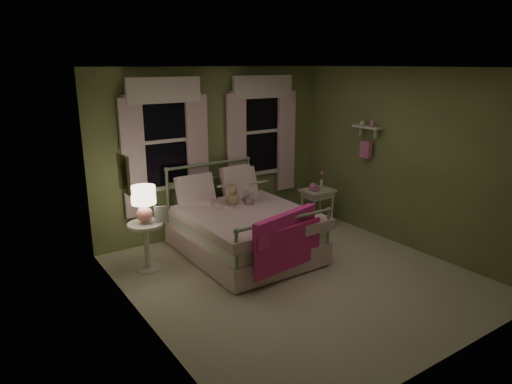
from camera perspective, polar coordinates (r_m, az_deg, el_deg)
room_shell at (r=5.55m, az=5.46°, el=1.70°), size 4.20×4.20×4.20m
bed at (r=6.50m, az=-1.63°, el=-4.61°), size 1.58×2.04×1.18m
pink_throw at (r=5.64m, az=3.87°, el=-5.38°), size 1.10×0.36×0.71m
child_left at (r=6.54m, az=-5.82°, el=1.05°), size 0.36×0.30×0.84m
child_right at (r=6.83m, az=-1.67°, el=1.17°), size 0.40×0.35×0.70m
book_left at (r=6.33m, az=-4.74°, el=0.35°), size 0.23×0.17×0.26m
book_right at (r=6.63m, az=-0.51°, el=0.72°), size 0.22×0.15×0.26m
teddy_bear at (r=6.59m, az=-2.97°, el=-0.54°), size 0.24×0.20×0.32m
nightstand_left at (r=6.17m, az=-13.54°, el=-5.82°), size 0.46×0.46×0.65m
table_lamp at (r=5.99m, az=-13.86°, el=-1.05°), size 0.31×0.31×0.48m
book_nightstand at (r=6.04m, az=-12.53°, el=-3.77°), size 0.23×0.26×0.02m
nightstand_right at (r=7.56m, az=7.70°, el=-0.42°), size 0.50×0.40×0.64m
pink_toy at (r=7.45m, az=7.19°, el=0.62°), size 0.14×0.19×0.14m
bud_vase at (r=7.61m, az=8.19°, el=1.54°), size 0.06×0.06×0.28m
window_left at (r=6.77m, az=-11.25°, el=6.82°), size 1.34×0.13×1.96m
window_right at (r=7.59m, az=0.74°, el=8.06°), size 1.34×0.13×1.96m
wall_shelf at (r=7.29m, az=13.64°, el=6.52°), size 0.15×0.50×0.60m
framed_picture at (r=5.10m, az=-16.19°, el=2.20°), size 0.03×0.32×0.42m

